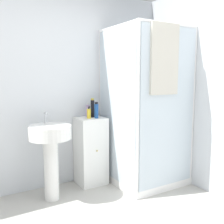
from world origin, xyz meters
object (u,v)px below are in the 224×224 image
(sink, at_px, (50,146))
(soap_dispenser, at_px, (89,113))
(lotion_bottle_white, at_px, (88,111))
(shampoo_bottle_tall_black, at_px, (93,108))
(shampoo_bottle_blue, at_px, (96,110))

(sink, xyz_separation_m, soap_dispenser, (0.56, 0.16, 0.31))
(sink, distance_m, lotion_bottle_white, 0.75)
(soap_dispenser, bearing_deg, shampoo_bottle_tall_black, 35.99)
(shampoo_bottle_tall_black, relative_size, shampoo_bottle_blue, 1.20)
(lotion_bottle_white, bearing_deg, shampoo_bottle_blue, -75.89)
(soap_dispenser, xyz_separation_m, shampoo_bottle_tall_black, (0.08, 0.06, 0.06))
(lotion_bottle_white, bearing_deg, soap_dispenser, -109.52)
(shampoo_bottle_blue, bearing_deg, shampoo_bottle_tall_black, 94.11)
(shampoo_bottle_blue, relative_size, lotion_bottle_white, 1.09)
(soap_dispenser, distance_m, shampoo_bottle_blue, 0.10)
(sink, bearing_deg, shampoo_bottle_tall_black, 18.67)
(shampoo_bottle_tall_black, distance_m, shampoo_bottle_blue, 0.10)
(soap_dispenser, height_order, shampoo_bottle_blue, shampoo_bottle_blue)
(sink, height_order, shampoo_bottle_blue, shampoo_bottle_blue)
(shampoo_bottle_tall_black, bearing_deg, shampoo_bottle_blue, -85.89)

